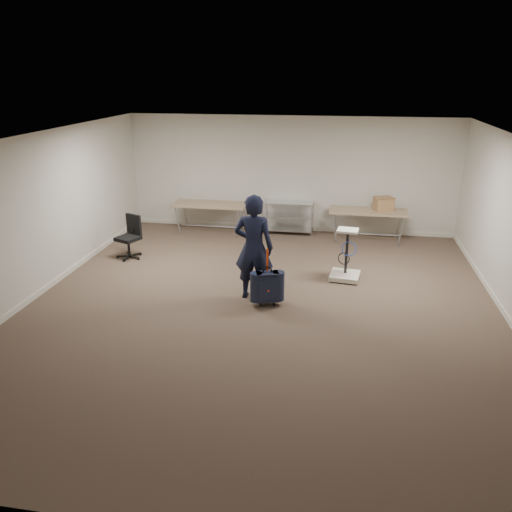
# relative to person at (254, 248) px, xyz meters

# --- Properties ---
(ground) EXTENTS (9.00, 9.00, 0.00)m
(ground) POSITION_rel_person_xyz_m (0.19, -0.36, -0.94)
(ground) COLOR #48362C
(ground) RESTS_ON ground
(room_shell) EXTENTS (8.00, 9.00, 9.00)m
(room_shell) POSITION_rel_person_xyz_m (0.19, 1.02, -0.89)
(room_shell) COLOR beige
(room_shell) RESTS_ON ground
(folding_table_left) EXTENTS (1.80, 0.75, 0.73)m
(folding_table_left) POSITION_rel_person_xyz_m (-1.71, 3.59, -0.26)
(folding_table_left) COLOR #997E5D
(folding_table_left) RESTS_ON ground
(folding_table_right) EXTENTS (1.80, 0.75, 0.73)m
(folding_table_right) POSITION_rel_person_xyz_m (2.09, 3.59, -0.26)
(folding_table_right) COLOR #997E5D
(folding_table_right) RESTS_ON ground
(wire_shelf) EXTENTS (1.22, 0.47, 0.80)m
(wire_shelf) POSITION_rel_person_xyz_m (0.19, 3.84, -0.50)
(wire_shelf) COLOR silver
(wire_shelf) RESTS_ON ground
(person) EXTENTS (0.70, 0.48, 1.87)m
(person) POSITION_rel_person_xyz_m (0.00, 0.00, 0.00)
(person) COLOR black
(person) RESTS_ON ground
(suitcase) EXTENTS (0.42, 0.32, 1.03)m
(suitcase) POSITION_rel_person_xyz_m (0.28, -0.28, -0.59)
(suitcase) COLOR black
(suitcase) RESTS_ON ground
(office_chair) EXTENTS (0.56, 0.57, 0.92)m
(office_chair) POSITION_rel_person_xyz_m (-2.97, 1.56, -0.66)
(office_chair) COLOR black
(office_chair) RESTS_ON ground
(equipment_cart) EXTENTS (0.61, 0.61, 1.00)m
(equipment_cart) POSITION_rel_person_xyz_m (1.59, 1.12, -0.67)
(equipment_cart) COLOR beige
(equipment_cart) RESTS_ON ground
(cardboard_box) EXTENTS (0.50, 0.44, 0.31)m
(cardboard_box) POSITION_rel_person_xyz_m (2.42, 3.66, -0.05)
(cardboard_box) COLOR olive
(cardboard_box) RESTS_ON folding_table_right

